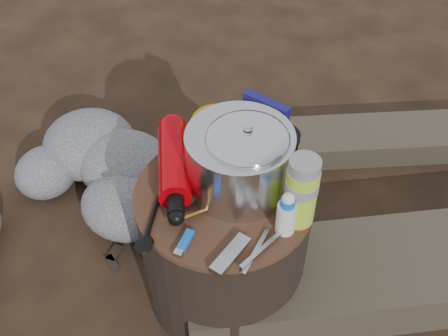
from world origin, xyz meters
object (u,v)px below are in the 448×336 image
at_px(stump, 224,244).
at_px(camping_pot, 247,159).
at_px(thermos, 301,191).
at_px(fuel_bottle, 174,162).
at_px(travel_mug, 278,156).

bearing_deg(stump, camping_pot, 51.93).
bearing_deg(thermos, stump, -176.61).
distance_m(camping_pot, fuel_bottle, 0.19).
height_order(stump, thermos, thermos).
bearing_deg(fuel_bottle, travel_mug, -6.97).
distance_m(camping_pot, travel_mug, 0.09).
distance_m(stump, thermos, 0.34).
distance_m(camping_pot, thermos, 0.15).
bearing_deg(camping_pot, thermos, -13.18).
relative_size(thermos, travel_mug, 1.37).
height_order(stump, fuel_bottle, fuel_bottle).
height_order(camping_pot, thermos, camping_pot).
bearing_deg(camping_pot, stump, -128.07).
distance_m(fuel_bottle, thermos, 0.32).
xyz_separation_m(camping_pot, travel_mug, (0.05, 0.07, -0.03)).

